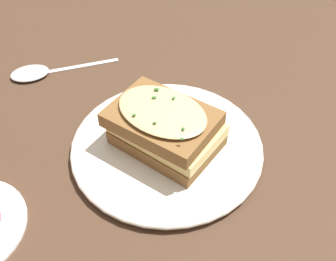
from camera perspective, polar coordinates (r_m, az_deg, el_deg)
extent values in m
plane|color=#473021|center=(0.53, 1.80, -2.21)|extent=(2.40, 2.40, 0.00)
cylinder|color=silver|center=(0.52, 0.00, -2.61)|extent=(0.24, 0.24, 0.01)
torus|color=silver|center=(0.51, 0.00, -2.42)|extent=(0.25, 0.25, 0.01)
cube|color=brown|center=(0.50, 0.00, -1.38)|extent=(0.16, 0.14, 0.02)
cube|color=#EAD17A|center=(0.49, 0.00, 0.06)|extent=(0.16, 0.14, 0.02)
cube|color=brown|center=(0.48, -0.69, 1.42)|extent=(0.16, 0.15, 0.02)
ellipsoid|color=#DBBC7F|center=(0.47, -0.71, 2.64)|extent=(0.14, 0.13, 0.01)
cube|color=#2D6028|center=(0.48, -2.05, 4.80)|extent=(0.00, 0.01, 0.00)
cube|color=#2D6028|center=(0.48, 0.82, 4.70)|extent=(0.01, 0.01, 0.00)
cube|color=#2D6028|center=(0.44, 2.21, 0.25)|extent=(0.00, 0.00, 0.00)
cube|color=#2D6028|center=(0.49, -1.68, 5.98)|extent=(0.01, 0.01, 0.00)
cube|color=#2D6028|center=(0.43, 2.02, -1.26)|extent=(0.00, 0.00, 0.00)
cube|color=#2D6028|center=(0.46, -5.05, 2.43)|extent=(0.00, 0.00, 0.00)
cube|color=#2D6028|center=(0.45, -1.95, 1.11)|extent=(0.00, 0.00, 0.00)
cube|color=silver|center=(0.68, -12.17, 9.22)|extent=(0.02, 0.12, 0.00)
ellipsoid|color=silver|center=(0.68, -19.42, 7.85)|extent=(0.05, 0.06, 0.01)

